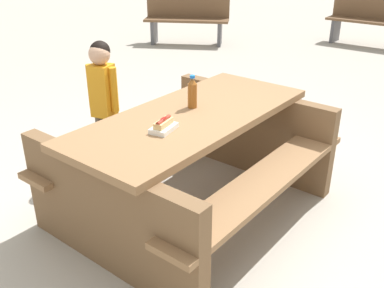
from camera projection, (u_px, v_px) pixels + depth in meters
name	position (u px, v px, depth m)	size (l,w,h in m)	color
ground_plane	(192.00, 209.00, 3.22)	(30.00, 30.00, 0.00)	#ADA599
picnic_table	(192.00, 154.00, 3.03)	(2.06, 1.76, 0.75)	olive
soda_bottle	(192.00, 93.00, 2.95)	(0.06, 0.06, 0.23)	brown
hotdog_tray	(164.00, 126.00, 2.63)	(0.18, 0.11, 0.08)	white
child_in_coat	(103.00, 91.00, 3.47)	(0.17, 0.27, 1.09)	brown
park_bench_near	(187.00, 18.00, 7.91)	(0.85, 1.55, 0.85)	brown
park_bench_mid	(372.00, 20.00, 7.77)	(0.68, 1.55, 0.85)	brown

